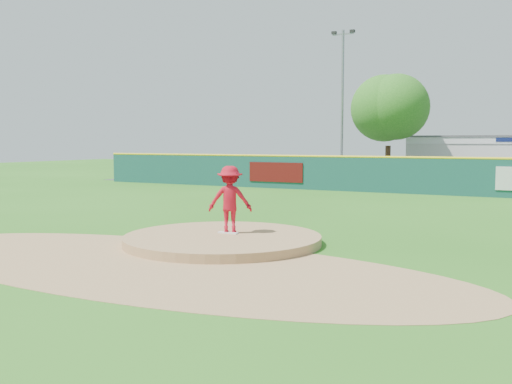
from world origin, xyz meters
The scene contains 12 objects.
ground centered at (0.00, 0.00, 0.00)m, with size 120.00×120.00×0.00m, color #286B19.
pitchers_mound centered at (0.00, 0.00, 0.00)m, with size 5.50×5.50×0.50m, color #9E774C.
pitching_rubber centered at (0.00, 0.30, 0.27)m, with size 0.60×0.15×0.04m, color white.
infield_dirt_arc centered at (0.00, -3.00, 0.01)m, with size 15.40×15.40×0.01m, color #9E774C.
parking_lot centered at (0.00, 27.00, 0.01)m, with size 44.00×16.00×0.02m, color #38383A.
pitcher centered at (-0.01, 0.43, 1.21)m, with size 1.24×0.71×1.91m, color #AE0E1F.
van centered at (-2.11, 24.79, 0.68)m, with size 2.20×4.78×1.33m, color silver.
fence_banners centered at (0.10, 17.92, 1.00)m, with size 17.89×0.04×1.20m.
playground_slide centered at (-12.42, 24.36, 0.86)m, with size 1.09×3.07×1.69m.
outfield_fence centered at (0.00, 18.00, 1.09)m, with size 40.00×0.14×2.07m.
deciduous_tree centered at (-2.00, 25.00, 4.55)m, with size 5.60×5.60×7.36m.
light_pole_left centered at (-6.00, 27.00, 6.05)m, with size 1.75×0.25×11.00m.
Camera 1 is at (8.16, -13.46, 2.83)m, focal length 40.00 mm.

